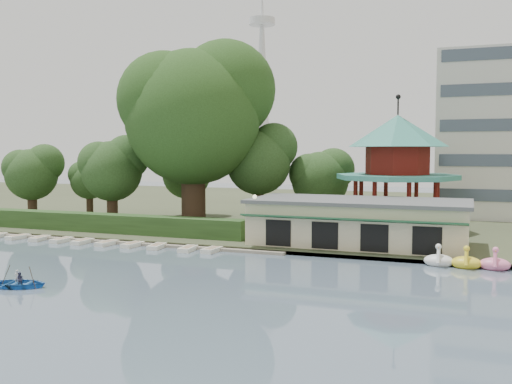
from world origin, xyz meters
The scene contains 13 objects.
ground_plane centered at (0.00, 0.00, 0.00)m, with size 220.00×220.00×0.00m, color slate.
shore centered at (0.00, 52.00, 0.20)m, with size 220.00×70.00×0.40m, color #424930.
embankment centered at (0.00, 17.30, 0.15)m, with size 220.00×0.60×0.30m, color gray.
dock centered at (-12.00, 17.20, 0.12)m, with size 34.00×1.60×0.24m, color gray.
boathouse centered at (10.00, 21.97, 2.37)m, with size 18.60×9.39×3.90m.
pavilion centered at (12.00, 32.00, 7.48)m, with size 12.40×12.40×13.50m.
broadcast_tower centered at (-42.00, 140.00, 33.98)m, with size 8.00×8.00×96.00m.
hedge centered at (-15.00, 20.50, 1.30)m, with size 30.00×2.00×1.80m, color #2B4C20.
lamp_post centered at (1.50, 19.00, 3.34)m, with size 0.36×0.36×4.28m.
big_tree centered at (-8.80, 28.23, 13.04)m, with size 15.92×14.84×20.09m.
small_trees centered at (-11.94, 31.33, 6.46)m, with size 39.95×16.73×11.19m.
moored_rowboats centered at (-14.02, 15.84, 0.18)m, with size 26.87×2.67×0.36m.
rowboat_with_passengers centered at (-7.18, 0.43, 0.50)m, with size 5.61×4.68×2.01m.
Camera 1 is at (18.97, -27.04, 8.49)m, focal length 40.00 mm.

